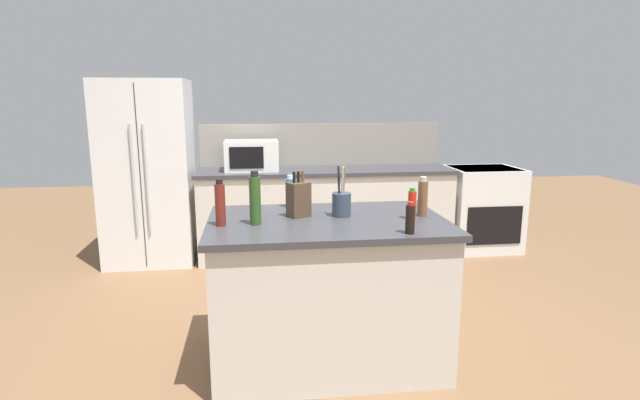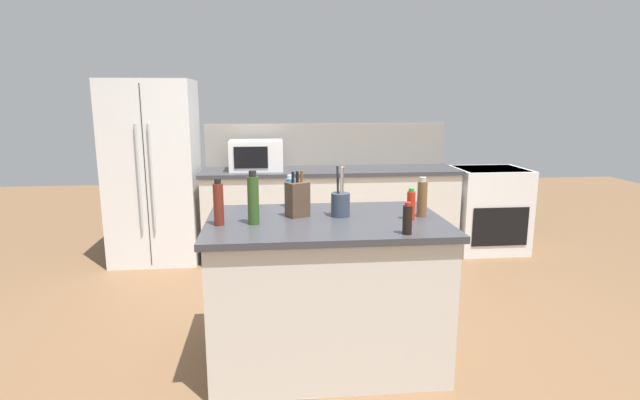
# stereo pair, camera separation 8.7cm
# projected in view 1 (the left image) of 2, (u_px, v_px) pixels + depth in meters

# --- Properties ---
(ground_plane) EXTENTS (14.00, 14.00, 0.00)m
(ground_plane) POSITION_uv_depth(u_px,v_px,m) (327.00, 357.00, 3.29)
(ground_plane) COLOR brown
(back_counter_run) EXTENTS (2.70, 0.66, 0.94)m
(back_counter_run) POSITION_uv_depth(u_px,v_px,m) (326.00, 212.00, 5.37)
(back_counter_run) COLOR beige
(back_counter_run) RESTS_ON ground_plane
(wall_backsplash) EXTENTS (2.66, 0.03, 0.46)m
(wall_backsplash) POSITION_uv_depth(u_px,v_px,m) (322.00, 144.00, 5.53)
(wall_backsplash) COLOR gray
(wall_backsplash) RESTS_ON back_counter_run
(kitchen_island) EXTENTS (1.47, 0.96, 0.94)m
(kitchen_island) POSITION_uv_depth(u_px,v_px,m) (327.00, 290.00, 3.19)
(kitchen_island) COLOR beige
(kitchen_island) RESTS_ON ground_plane
(refrigerator) EXTENTS (0.87, 0.75, 1.86)m
(refrigerator) POSITION_uv_depth(u_px,v_px,m) (148.00, 172.00, 5.09)
(refrigerator) COLOR white
(refrigerator) RESTS_ON ground_plane
(range_oven) EXTENTS (0.76, 0.65, 0.92)m
(range_oven) POSITION_uv_depth(u_px,v_px,m) (482.00, 208.00, 5.59)
(range_oven) COLOR white
(range_oven) RESTS_ON ground_plane
(microwave) EXTENTS (0.54, 0.39, 0.31)m
(microwave) POSITION_uv_depth(u_px,v_px,m) (252.00, 155.00, 5.14)
(microwave) COLOR white
(microwave) RESTS_ON back_counter_run
(knife_block) EXTENTS (0.16, 0.15, 0.29)m
(knife_block) POSITION_uv_depth(u_px,v_px,m) (299.00, 199.00, 3.14)
(knife_block) COLOR #4C3828
(knife_block) RESTS_ON kitchen_island
(utensil_crock) EXTENTS (0.12, 0.12, 0.32)m
(utensil_crock) POSITION_uv_depth(u_px,v_px,m) (341.00, 203.00, 3.16)
(utensil_crock) COLOR #333D4C
(utensil_crock) RESTS_ON kitchen_island
(dish_soap_bottle) EXTENTS (0.07, 0.07, 0.22)m
(dish_soap_bottle) POSITION_uv_depth(u_px,v_px,m) (291.00, 192.00, 3.42)
(dish_soap_bottle) COLOR #3384BC
(dish_soap_bottle) RESTS_ON kitchen_island
(pepper_grinder) EXTENTS (0.06, 0.06, 0.25)m
(pepper_grinder) POSITION_uv_depth(u_px,v_px,m) (423.00, 198.00, 3.16)
(pepper_grinder) COLOR brown
(pepper_grinder) RESTS_ON kitchen_island
(hot_sauce_bottle) EXTENTS (0.05, 0.05, 0.20)m
(hot_sauce_bottle) POSITION_uv_depth(u_px,v_px,m) (412.00, 205.00, 3.08)
(hot_sauce_bottle) COLOR red
(hot_sauce_bottle) RESTS_ON kitchen_island
(vinegar_bottle) EXTENTS (0.06, 0.06, 0.28)m
(vinegar_bottle) POSITION_uv_depth(u_px,v_px,m) (220.00, 204.00, 2.91)
(vinegar_bottle) COLOR maroon
(vinegar_bottle) RESTS_ON kitchen_island
(soy_sauce_bottle) EXTENTS (0.05, 0.05, 0.18)m
(soy_sauce_bottle) POSITION_uv_depth(u_px,v_px,m) (410.00, 219.00, 2.76)
(soy_sauce_bottle) COLOR black
(soy_sauce_bottle) RESTS_ON kitchen_island
(olive_oil_bottle) EXTENTS (0.07, 0.07, 0.32)m
(olive_oil_bottle) POSITION_uv_depth(u_px,v_px,m) (255.00, 200.00, 2.94)
(olive_oil_bottle) COLOR #2D4C1E
(olive_oil_bottle) RESTS_ON kitchen_island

